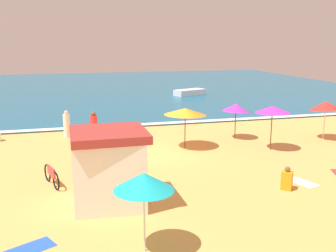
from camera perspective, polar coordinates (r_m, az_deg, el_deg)
The scene contains 16 objects.
ground_plane at distance 19.88m, azimuth -0.56°, elevation -3.75°, with size 60.00×60.00×0.00m, color #E0A856.
ocean_water at distance 47.07m, azimuth -9.00°, elevation 5.56°, with size 60.00×44.00×0.10m, color #196084.
wave_breaker_foam at distance 25.82m, azimuth -4.00°, elevation 0.24°, with size 57.00×0.70×0.01m, color white.
lifeguard_cabana at distance 13.40m, azimuth -8.56°, elevation -6.00°, with size 2.50×2.43×2.62m.
beach_umbrella_0 at distance 20.42m, azimuth 15.09°, elevation 2.38°, with size 2.44×2.44×2.32m.
beach_umbrella_1 at distance 22.42m, azimuth 9.94°, elevation 2.67°, with size 2.00×1.98×2.10m.
beach_umbrella_2 at distance 20.16m, azimuth 2.54°, elevation 2.12°, with size 3.11×3.11×2.15m.
beach_umbrella_3 at distance 10.14m, azimuth -3.56°, elevation -8.16°, with size 2.22×2.23×2.22m.
beach_umbrella_4 at distance 23.65m, azimuth 22.16°, elevation 2.83°, with size 2.48×2.47×2.27m.
parked_bicycle at distance 15.93m, azimuth -16.73°, elevation -6.99°, with size 0.63×1.75×0.76m.
beachgoer_1 at distance 20.98m, azimuth -10.82°, elevation -0.58°, with size 0.54×0.54×1.91m.
beachgoer_2 at distance 15.50m, azimuth 17.06°, elevation -7.52°, with size 0.54×0.54×0.91m.
beachgoer_3 at distance 23.33m, azimuth -14.64°, elevation 0.13°, with size 0.54×0.54×1.59m.
beach_towel_2 at distance 16.53m, azimuth 19.11°, elevation -7.82°, with size 0.98×1.37×0.01m.
beach_towel_3 at distance 11.65m, azimuth -19.90°, elevation -16.67°, with size 1.56×1.26×0.01m.
small_boat_0 at distance 39.92m, azimuth 3.19°, elevation 4.98°, with size 3.47×2.40×0.58m.
Camera 1 is at (-4.68, -18.51, 5.52)m, focal length 41.53 mm.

